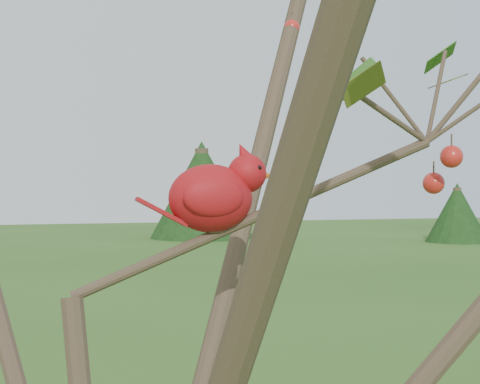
# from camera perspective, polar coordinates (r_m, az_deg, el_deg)

# --- Properties ---
(crabapple_tree) EXTENTS (2.35, 2.05, 2.95)m
(crabapple_tree) POSITION_cam_1_polar(r_m,az_deg,el_deg) (1.06, -8.41, 0.31)
(crabapple_tree) COLOR #3C2B20
(crabapple_tree) RESTS_ON ground
(cardinal) EXTENTS (0.23, 0.12, 0.16)m
(cardinal) POSITION_cam_1_polar(r_m,az_deg,el_deg) (1.20, -1.95, -0.20)
(cardinal) COLOR #B70F1E
(cardinal) RESTS_ON ground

